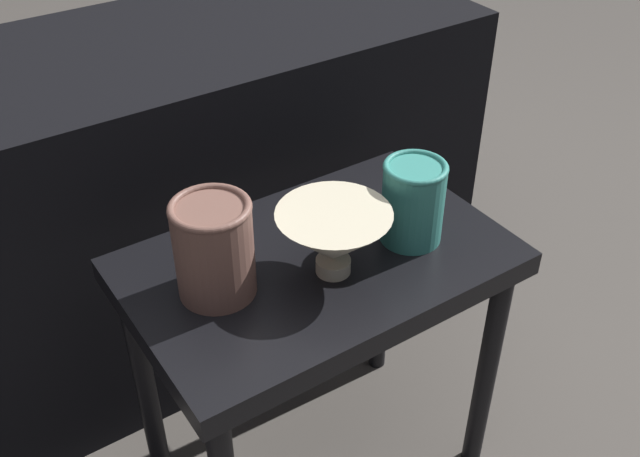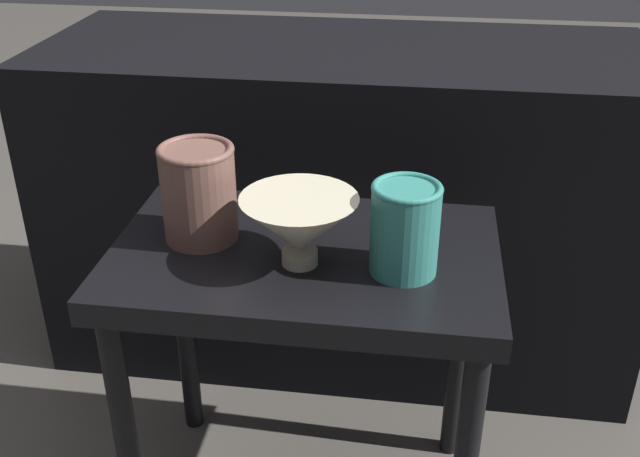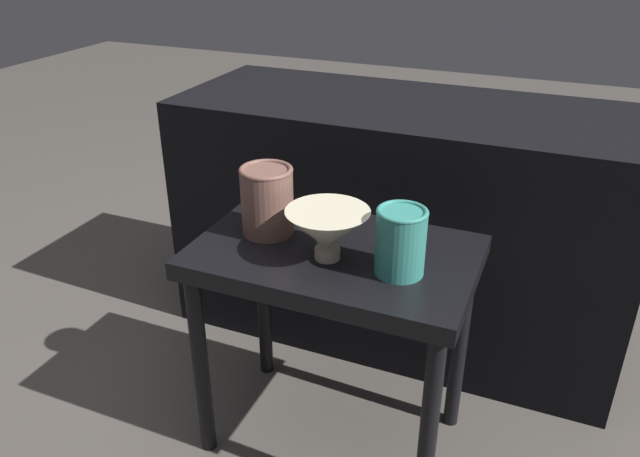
% 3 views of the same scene
% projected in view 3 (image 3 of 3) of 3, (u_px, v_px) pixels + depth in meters
% --- Properties ---
extents(ground_plane, '(8.00, 8.00, 0.00)m').
position_uv_depth(ground_plane, '(333.00, 433.00, 1.55)').
color(ground_plane, '#4C4742').
extents(table, '(0.59, 0.38, 0.52)m').
position_uv_depth(table, '(335.00, 280.00, 1.35)').
color(table, black).
rests_on(table, ground_plane).
extents(couch_backdrop, '(1.25, 0.50, 0.70)m').
position_uv_depth(couch_backdrop, '(400.00, 221.00, 1.82)').
color(couch_backdrop, black).
rests_on(couch_backdrop, ground_plane).
extents(bowl, '(0.17, 0.17, 0.11)m').
position_uv_depth(bowl, '(326.00, 230.00, 1.25)').
color(bowl, beige).
rests_on(bowl, table).
extents(vase_textured_left, '(0.12, 0.12, 0.15)m').
position_uv_depth(vase_textured_left, '(267.00, 199.00, 1.34)').
color(vase_textured_left, brown).
rests_on(vase_textured_left, table).
extents(vase_colorful_right, '(0.10, 0.10, 0.14)m').
position_uv_depth(vase_colorful_right, '(401.00, 241.00, 1.19)').
color(vase_colorful_right, teal).
rests_on(vase_colorful_right, table).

